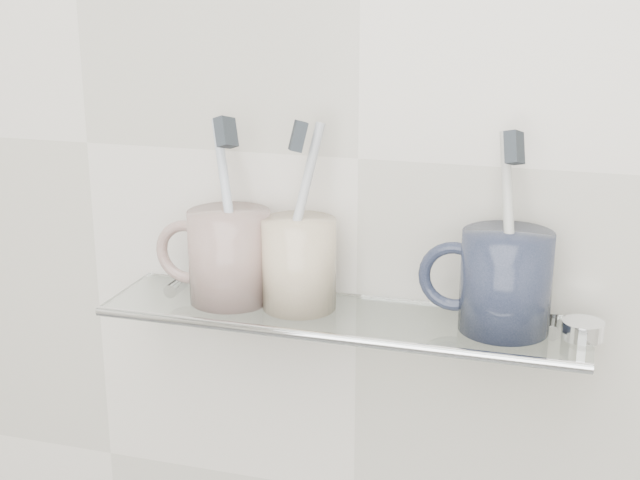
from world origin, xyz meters
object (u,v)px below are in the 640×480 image
at_px(mug_left, 230,256).
at_px(mug_center, 299,264).
at_px(mug_right, 506,282).
at_px(shelf_glass, 341,317).

relative_size(mug_left, mug_center, 1.03).
bearing_deg(mug_left, mug_right, 1.96).
height_order(mug_center, mug_right, mug_right).
xyz_separation_m(shelf_glass, mug_right, (0.16, 0.00, 0.05)).
xyz_separation_m(shelf_glass, mug_center, (-0.05, 0.00, 0.05)).
height_order(mug_left, mug_right, mug_right).
xyz_separation_m(mug_left, mug_right, (0.29, 0.00, 0.00)).
bearing_deg(shelf_glass, mug_center, 173.94).
height_order(shelf_glass, mug_left, mug_left).
distance_m(mug_left, mug_right, 0.29).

